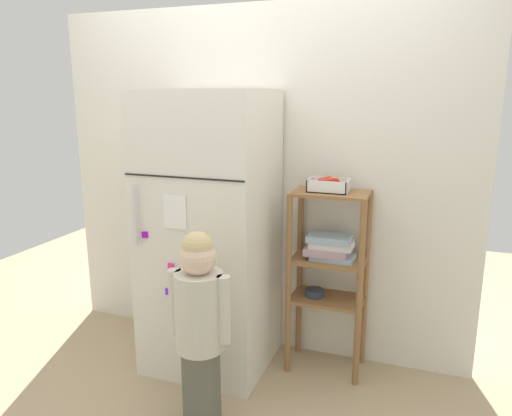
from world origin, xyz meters
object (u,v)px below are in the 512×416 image
child_standing (200,311)px  pantry_shelf_unit (328,261)px  fruit_bin (330,185)px  refrigerator (210,233)px

child_standing → pantry_shelf_unit: size_ratio=0.92×
child_standing → fruit_bin: size_ratio=4.51×
child_standing → fruit_bin: bearing=57.5°
refrigerator → child_standing: bearing=-69.8°
refrigerator → pantry_shelf_unit: bearing=13.7°
child_standing → pantry_shelf_unit: (0.48, 0.72, 0.07)m
fruit_bin → child_standing: bearing=-122.5°
child_standing → fruit_bin: fruit_bin is taller
refrigerator → child_standing: (0.20, -0.56, -0.22)m
pantry_shelf_unit → fruit_bin: size_ratio=4.90×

